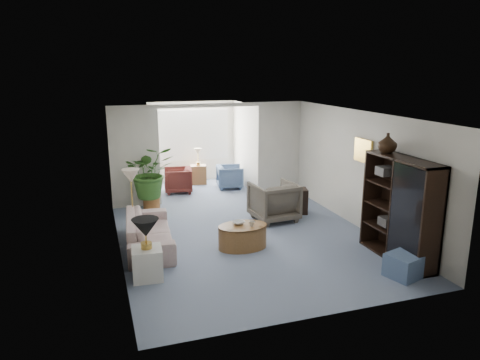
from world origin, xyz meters
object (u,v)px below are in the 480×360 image
object	(u,v)px
end_table	(147,263)
sunroom_chair_blue	(230,177)
coffee_table	(243,236)
ottoman	(403,266)
coffee_bowl	(238,223)
sunroom_chair_maroon	(178,180)
floor_lamp	(131,176)
coffee_cup	(252,224)
sunroom_table	(198,174)
wingback_chair	(274,201)
framed_picture	(364,151)
plant_pot	(152,204)
side_table_dark	(296,201)
cabinet_urn	(387,143)
entertainment_cabinet	(400,209)
table_lamp	(145,228)
sofa	(149,231)

from	to	relation	value
end_table	sunroom_chair_blue	distance (m)	5.85
coffee_table	ottoman	bearing A→B (deg)	-43.48
coffee_bowl	sunroom_chair_maroon	bearing A→B (deg)	95.23
floor_lamp	coffee_cup	xyz separation A→B (m)	(2.06, -1.45, -0.75)
floor_lamp	sunroom_table	size ratio (longest dim) A/B	0.64
wingback_chair	sunroom_table	size ratio (longest dim) A/B	1.72
coffee_bowl	framed_picture	bearing A→B (deg)	2.53
coffee_bowl	plant_pot	bearing A→B (deg)	114.88
plant_pot	coffee_cup	bearing A→B (deg)	-63.46
side_table_dark	sunroom_chair_maroon	world-z (taller)	sunroom_chair_maroon
cabinet_urn	ottoman	bearing A→B (deg)	-107.30
coffee_cup	ottoman	bearing A→B (deg)	-44.12
floor_lamp	side_table_dark	xyz separation A→B (m)	(3.80, 0.27, -0.95)
sunroom_table	end_table	bearing A→B (deg)	-110.80
entertainment_cabinet	sunroom_chair_maroon	world-z (taller)	entertainment_cabinet
end_table	plant_pot	distance (m)	3.68
framed_picture	sunroom_table	world-z (taller)	framed_picture
floor_lamp	sunroom_chair_blue	world-z (taller)	floor_lamp
sunroom_table	sunroom_chair_blue	bearing A→B (deg)	-45.00
coffee_table	side_table_dark	xyz separation A→B (m)	(1.89, 1.62, 0.07)
table_lamp	coffee_table	size ratio (longest dim) A/B	0.46
ottoman	sunroom_chair_maroon	world-z (taller)	sunroom_chair_maroon
framed_picture	table_lamp	distance (m)	4.77
end_table	sunroom_chair_maroon	xyz separation A→B (m)	(1.45, 5.05, 0.08)
coffee_bowl	sunroom_table	world-z (taller)	sunroom_table
entertainment_cabinet	framed_picture	bearing A→B (deg)	81.64
entertainment_cabinet	sunroom_chair_blue	distance (m)	5.86
entertainment_cabinet	sunroom_chair_blue	bearing A→B (deg)	104.09
floor_lamp	sunroom_chair_blue	distance (m)	4.30
end_table	table_lamp	world-z (taller)	table_lamp
wingback_chair	entertainment_cabinet	size ratio (longest dim) A/B	0.52
coffee_table	plant_pot	size ratio (longest dim) A/B	2.37
coffee_cup	cabinet_urn	size ratio (longest dim) A/B	0.31
coffee_table	side_table_dark	distance (m)	2.49
table_lamp	sunroom_chair_maroon	bearing A→B (deg)	73.95
framed_picture	end_table	bearing A→B (deg)	-168.15
table_lamp	wingback_chair	xyz separation A→B (m)	(3.07, 2.06, -0.44)
framed_picture	coffee_table	size ratio (longest dim) A/B	0.53
cabinet_urn	sunroom_chair_blue	bearing A→B (deg)	105.39
coffee_table	sunroom_chair_maroon	bearing A→B (deg)	95.77
table_lamp	coffee_cup	xyz separation A→B (m)	(2.04, 0.64, -0.38)
coffee_table	sofa	bearing A→B (deg)	160.22
sunroom_table	plant_pot	bearing A→B (deg)	-127.66
coffee_cup	entertainment_cabinet	distance (m)	2.68
framed_picture	entertainment_cabinet	world-z (taller)	framed_picture
coffee_table	side_table_dark	world-z (taller)	side_table_dark
table_lamp	cabinet_urn	bearing A→B (deg)	-1.32
coffee_bowl	cabinet_urn	size ratio (longest dim) A/B	0.64
table_lamp	framed_picture	bearing A→B (deg)	11.85
wingback_chair	coffee_bowl	bearing A→B (deg)	39.42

